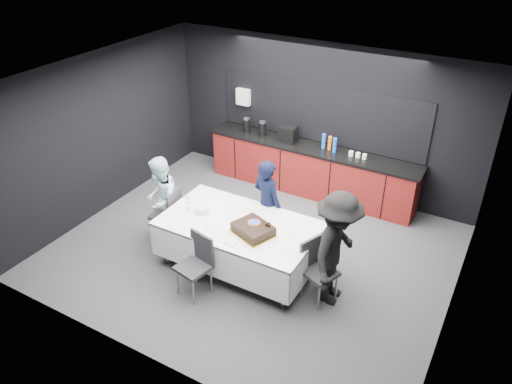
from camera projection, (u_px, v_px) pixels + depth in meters
ground at (253, 251)px, 8.02m from camera, size 6.00×6.00×0.00m
room_shell at (253, 146)px, 7.07m from camera, size 6.04×5.04×2.82m
kitchenette at (310, 165)px, 9.41m from camera, size 4.10×0.64×2.05m
party_table at (239, 231)px, 7.39m from camera, size 2.32×1.32×0.78m
cake_assembly at (253, 229)px, 7.06m from camera, size 0.69×0.63×0.18m
plate_stack at (202, 209)px, 7.55m from camera, size 0.23×0.23×0.10m
loose_plate_near at (210, 226)px, 7.24m from camera, size 0.20×0.20×0.01m
loose_plate_right_a at (292, 234)px, 7.07m from camera, size 0.18×0.18×0.01m
loose_plate_right_b at (288, 247)px, 6.80m from camera, size 0.20×0.20×0.01m
loose_plate_far at (254, 214)px, 7.52m from camera, size 0.22×0.22×0.01m
fork_pile at (231, 243)px, 6.87m from camera, size 0.16×0.11×0.02m
champagne_flute at (188, 201)px, 7.56m from camera, size 0.06×0.06×0.22m
chair_left at (169, 211)px, 8.06m from camera, size 0.48×0.48×0.92m
chair_right at (316, 265)px, 6.87m from camera, size 0.55×0.55×0.92m
chair_near at (197, 260)px, 6.96m from camera, size 0.50×0.50×0.92m
person_center at (267, 204)px, 7.81m from camera, size 0.64×0.52×1.52m
person_left at (161, 200)px, 7.99m from camera, size 0.79×0.87×1.45m
person_right at (337, 249)px, 6.65m from camera, size 0.68×1.13×1.71m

